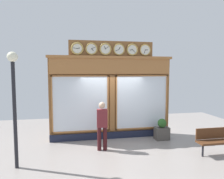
{
  "coord_description": "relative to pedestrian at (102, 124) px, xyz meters",
  "views": [
    {
      "loc": [
        1.52,
        8.03,
        2.72
      ],
      "look_at": [
        0.0,
        0.0,
        2.01
      ],
      "focal_mm": 32.79,
      "sensor_mm": 36.0,
      "label": 1
    }
  ],
  "objects": [
    {
      "name": "planter_shrub",
      "position": [
        -2.52,
        -0.67,
        -0.26
      ],
      "size": [
        0.35,
        0.35,
        0.35
      ],
      "primitive_type": "sphere",
      "color": "#285623",
      "rests_on": "planter_box"
    },
    {
      "name": "street_bench",
      "position": [
        -3.66,
        1.07,
        -0.41
      ],
      "size": [
        1.4,
        0.4,
        0.87
      ],
      "color": "#4C2B16",
      "rests_on": "ground_plane"
    },
    {
      "name": "ground_plane",
      "position": [
        -0.57,
        1.63,
        -0.93
      ],
      "size": [
        14.0,
        14.0,
        0.0
      ],
      "primitive_type": "plane",
      "color": "gray"
    },
    {
      "name": "street_lamp",
      "position": [
        2.57,
        0.85,
        1.25
      ],
      "size": [
        0.28,
        0.28,
        3.27
      ],
      "color": "black",
      "rests_on": "ground_plane"
    },
    {
      "name": "planter_box",
      "position": [
        -2.52,
        -0.67,
        -0.68
      ],
      "size": [
        0.56,
        0.36,
        0.5
      ],
      "primitive_type": "cube",
      "color": "#4C4742",
      "rests_on": "ground_plane"
    },
    {
      "name": "shop_facade",
      "position": [
        -0.57,
        -1.29,
        0.82
      ],
      "size": [
        5.02,
        0.42,
        3.93
      ],
      "color": "brown",
      "rests_on": "ground_plane"
    },
    {
      "name": "pedestrian",
      "position": [
        0.0,
        0.0,
        0.0
      ],
      "size": [
        0.38,
        0.25,
        1.69
      ],
      "color": "#3A1316",
      "rests_on": "ground_plane"
    }
  ]
}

